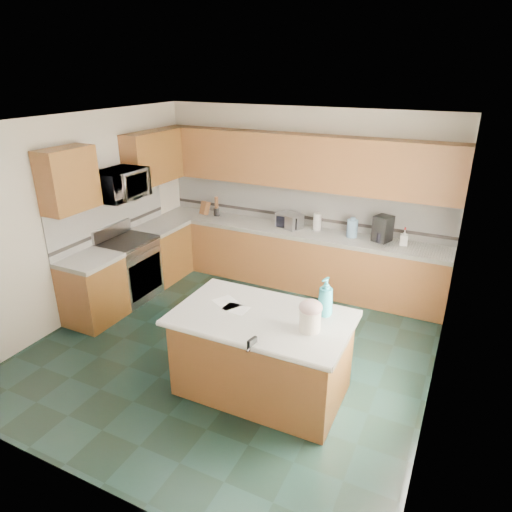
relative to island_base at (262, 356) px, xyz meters
The scene contains 52 objects.
floor 0.99m from the island_base, 139.21° to the left, with size 4.60×4.60×0.00m, color black.
ceiling 2.44m from the island_base, 139.21° to the left, with size 4.60×4.60×0.00m, color white.
wall_back 3.12m from the island_base, 103.09° to the left, with size 4.60×0.04×2.70m, color white.
wall_front 2.08m from the island_base, 111.21° to the right, with size 4.60×0.04×2.70m, color white.
wall_left 3.19m from the island_base, 169.00° to the left, with size 0.04×4.60×2.70m, color white.
wall_right 1.97m from the island_base, 19.48° to the left, with size 0.04×4.60×2.70m, color white.
back_base_cab 2.67m from the island_base, 104.64° to the left, with size 4.60×0.60×0.86m, color #442A0E.
back_countertop 2.71m from the island_base, 104.64° to the left, with size 4.60×0.64×0.06m, color white.
back_upper_cab 3.18m from the island_base, 103.94° to the left, with size 4.60×0.33×0.78m, color #442A0E.
back_backsplash 3.06m from the island_base, 103.23° to the left, with size 4.60×0.02×0.63m, color silver.
back_accent_band 3.01m from the island_base, 103.25° to the left, with size 4.60×0.01×0.05m, color black.
left_base_cab_rear 3.26m from the island_base, 145.01° to the left, with size 0.60×0.82×0.86m, color #442A0E.
left_counter_rear 3.30m from the island_base, 145.01° to the left, with size 0.64×0.82×0.06m, color white.
left_base_cab_front 2.70m from the island_base, behind, with size 0.60×0.72×0.86m, color #442A0E.
left_counter_front 2.74m from the island_base, behind, with size 0.64×0.72×0.06m, color white.
left_backsplash 3.27m from the island_base, 159.09° to the left, with size 0.02×2.30×0.63m, color silver.
left_accent_band 3.22m from the island_base, 159.05° to the left, with size 0.01×2.30×0.05m, color black.
left_upper_cab_rear 3.77m from the island_base, 144.46° to the left, with size 0.33×1.09×0.78m, color #442A0E.
left_upper_cab_front 3.21m from the island_base, behind, with size 0.33×0.72×0.78m, color #442A0E.
range_body 2.89m from the island_base, 157.97° to the left, with size 0.60×0.76×0.88m, color #B7B7BC.
range_oven_door 2.62m from the island_base, 155.59° to the left, with size 0.02×0.68×0.55m, color black.
range_cooktop 2.92m from the island_base, 157.97° to the left, with size 0.62×0.78×0.04m, color black.
range_handle 2.61m from the island_base, 155.32° to the left, with size 0.02×0.02×0.66m, color #B7B7BC.
range_backguard 3.18m from the island_base, 159.76° to the left, with size 0.06×0.76×0.18m, color #B7B7BC.
microwave 3.17m from the island_base, 157.97° to the left, with size 0.73×0.50×0.41m, color #B7B7BC.
island_base is the anchor object (origin of this frame).
island_top 0.46m from the island_base, behind, with size 1.78×1.06×0.06m, color white.
island_bullnose 0.70m from the island_base, 90.00° to the right, with size 0.06×0.06×1.78m, color white.
treat_jar 0.79m from the island_base, ahead, with size 0.20×0.20×0.21m, color white.
treat_jar_lid 0.90m from the island_base, ahead, with size 0.22×0.22×0.14m, color beige.
treat_jar_knob 0.94m from the island_base, ahead, with size 0.03×0.03×0.07m, color tan.
treat_jar_knob_end_l 0.92m from the island_base, ahead, with size 0.04×0.04×0.04m, color tan.
treat_jar_knob_end_r 0.96m from the island_base, ahead, with size 0.04×0.04×0.04m, color tan.
soap_bottle_island 0.93m from the island_base, 26.72° to the left, with size 0.16×0.16×0.41m, color teal.
paper_sheet_a 0.58m from the island_base, behind, with size 0.26×0.20×0.00m, color white.
paper_sheet_b 0.67m from the island_base, behind, with size 0.29×0.22×0.00m, color white.
clamp_body 0.73m from the island_base, 74.57° to the right, with size 0.03×0.11×0.10m, color black.
clamp_handle 0.76m from the island_base, 76.30° to the right, with size 0.02×0.02×0.08m, color black.
knife_block 3.55m from the island_base, 131.26° to the left, with size 0.12×0.10×0.22m, color #472814.
utensil_crock 3.43m from the island_base, 128.25° to the left, with size 0.10×0.10×0.13m, color black.
utensil_bundle 3.46m from the island_base, 128.25° to the left, with size 0.06×0.06×0.19m, color #472814.
toaster_oven 2.81m from the island_base, 106.51° to the left, with size 0.38×0.26×0.22m, color #B7B7BC.
toaster_oven_door 2.70m from the island_base, 107.26° to the left, with size 0.34×0.01×0.18m, color black.
paper_towel 2.78m from the island_base, 97.34° to the left, with size 0.12×0.12×0.27m, color white.
paper_towel_base 2.75m from the island_base, 97.34° to the left, with size 0.18×0.18×0.01m, color #B7B7BC.
water_jug 2.72m from the island_base, 85.62° to the left, with size 0.16×0.16×0.26m, color #79ABD6.
water_jug_neck 2.76m from the island_base, 85.62° to the left, with size 0.07×0.07×0.04m, color #79ABD6.
coffee_maker 2.82m from the island_base, 76.62° to the left, with size 0.22×0.24×0.37m, color black.
coffee_carafe 2.74m from the island_base, 76.35° to the left, with size 0.15×0.15×0.15m, color black.
soap_bottle_back 2.86m from the island_base, 70.34° to the left, with size 0.10×0.10×0.22m, color white.
soap_back_cap 2.89m from the island_base, 70.34° to the left, with size 0.02×0.02×0.03m, color red.
window_light_proxy 1.97m from the island_base, 13.31° to the left, with size 0.02×1.40×1.10m, color white.
Camera 1 is at (2.37, -4.20, 3.23)m, focal length 32.00 mm.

